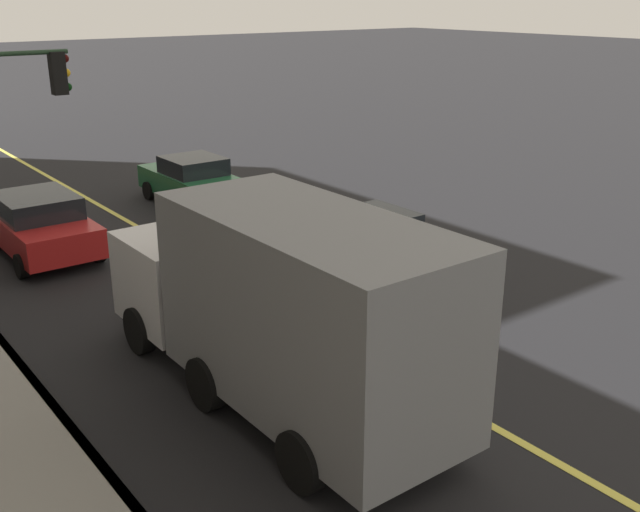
% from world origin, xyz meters
% --- Properties ---
extents(ground, '(200.00, 200.00, 0.00)m').
position_xyz_m(ground, '(0.00, 0.00, 0.00)').
color(ground, black).
extents(curb_edge, '(80.00, 0.16, 0.15)m').
position_xyz_m(curb_edge, '(0.00, 5.34, 0.07)').
color(curb_edge, slate).
rests_on(curb_edge, ground).
extents(lane_stripe_center, '(80.00, 0.16, 0.01)m').
position_xyz_m(lane_stripe_center, '(0.00, 0.00, 0.01)').
color(lane_stripe_center, '#D8CC4C').
rests_on(lane_stripe_center, ground).
extents(car_red, '(4.22, 2.10, 1.59)m').
position_xyz_m(car_red, '(6.83, 2.96, 0.82)').
color(car_red, red).
rests_on(car_red, ground).
extents(car_black, '(3.87, 2.06, 1.56)m').
position_xyz_m(car_black, '(0.32, -2.86, 0.78)').
color(car_black, black).
rests_on(car_black, ground).
extents(car_green, '(4.49, 1.98, 1.55)m').
position_xyz_m(car_green, '(8.75, -2.49, 0.77)').
color(car_green, '#1E6038').
rests_on(car_green, ground).
extents(truck_gray, '(7.58, 2.50, 3.37)m').
position_xyz_m(truck_gray, '(-3.04, 2.18, 1.75)').
color(truck_gray, silver).
rests_on(truck_gray, ground).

